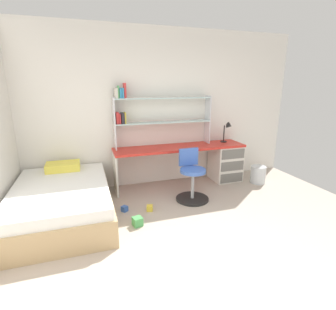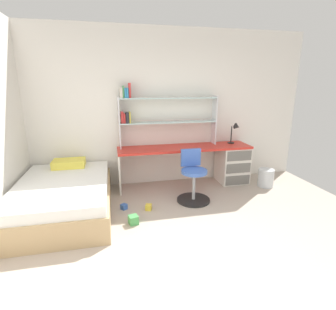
{
  "view_description": "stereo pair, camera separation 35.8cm",
  "coord_description": "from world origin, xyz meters",
  "px_view_note": "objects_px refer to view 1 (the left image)",
  "views": [
    {
      "loc": [
        -1.18,
        -1.79,
        1.78
      ],
      "look_at": [
        -0.06,
        1.63,
        0.79
      ],
      "focal_mm": 27.48,
      "sensor_mm": 36.0,
      "label": 1
    },
    {
      "loc": [
        -0.83,
        -1.88,
        1.78
      ],
      "look_at": [
        -0.06,
        1.63,
        0.79
      ],
      "focal_mm": 27.48,
      "sensor_mm": 36.0,
      "label": 2
    }
  ],
  "objects_px": {
    "bookshelf_hutch": "(152,111)",
    "toy_block_blue_1": "(125,209)",
    "desk": "(212,160)",
    "waste_bin": "(258,175)",
    "toy_block_green_2": "(137,221)",
    "swivel_chair": "(192,180)",
    "desk_lamp": "(228,129)",
    "bed_platform": "(62,202)",
    "toy_block_yellow_0": "(150,208)"
  },
  "relations": [
    {
      "from": "desk_lamp",
      "to": "toy_block_blue_1",
      "type": "distance_m",
      "value": 2.42
    },
    {
      "from": "bed_platform",
      "to": "waste_bin",
      "type": "bearing_deg",
      "value": 4.74
    },
    {
      "from": "bed_platform",
      "to": "toy_block_green_2",
      "type": "distance_m",
      "value": 1.08
    },
    {
      "from": "toy_block_green_2",
      "to": "waste_bin",
      "type": "bearing_deg",
      "value": 18.22
    },
    {
      "from": "bookshelf_hutch",
      "to": "toy_block_green_2",
      "type": "relative_size",
      "value": 14.76
    },
    {
      "from": "desk",
      "to": "bed_platform",
      "type": "distance_m",
      "value": 2.68
    },
    {
      "from": "desk",
      "to": "toy_block_green_2",
      "type": "xyz_separation_m",
      "value": [
        -1.67,
        -1.17,
        -0.36
      ]
    },
    {
      "from": "desk",
      "to": "waste_bin",
      "type": "relative_size",
      "value": 7.35
    },
    {
      "from": "bookshelf_hutch",
      "to": "toy_block_blue_1",
      "type": "distance_m",
      "value": 1.7
    },
    {
      "from": "bookshelf_hutch",
      "to": "toy_block_yellow_0",
      "type": "xyz_separation_m",
      "value": [
        -0.32,
        -0.97,
        -1.29
      ]
    },
    {
      "from": "bed_platform",
      "to": "toy_block_yellow_0",
      "type": "xyz_separation_m",
      "value": [
        1.18,
        -0.18,
        -0.2
      ]
    },
    {
      "from": "toy_block_blue_1",
      "to": "toy_block_green_2",
      "type": "bearing_deg",
      "value": -77.18
    },
    {
      "from": "desk",
      "to": "desk_lamp",
      "type": "bearing_deg",
      "value": 9.09
    },
    {
      "from": "bed_platform",
      "to": "waste_bin",
      "type": "relative_size",
      "value": 5.8
    },
    {
      "from": "swivel_chair",
      "to": "bookshelf_hutch",
      "type": "bearing_deg",
      "value": 118.15
    },
    {
      "from": "toy_block_yellow_0",
      "to": "bed_platform",
      "type": "bearing_deg",
      "value": 171.5
    },
    {
      "from": "swivel_chair",
      "to": "toy_block_green_2",
      "type": "xyz_separation_m",
      "value": [
        -0.99,
        -0.53,
        -0.26
      ]
    },
    {
      "from": "toy_block_blue_1",
      "to": "desk",
      "type": "bearing_deg",
      "value": 22.21
    },
    {
      "from": "toy_block_yellow_0",
      "to": "toy_block_green_2",
      "type": "distance_m",
      "value": 0.43
    },
    {
      "from": "waste_bin",
      "to": "desk_lamp",
      "type": "bearing_deg",
      "value": 136.62
    },
    {
      "from": "waste_bin",
      "to": "toy_block_blue_1",
      "type": "relative_size",
      "value": 4.07
    },
    {
      "from": "swivel_chair",
      "to": "waste_bin",
      "type": "bearing_deg",
      "value": 10.55
    },
    {
      "from": "waste_bin",
      "to": "toy_block_yellow_0",
      "type": "height_order",
      "value": "waste_bin"
    },
    {
      "from": "desk_lamp",
      "to": "bed_platform",
      "type": "height_order",
      "value": "desk_lamp"
    },
    {
      "from": "waste_bin",
      "to": "toy_block_green_2",
      "type": "relative_size",
      "value": 2.75
    },
    {
      "from": "waste_bin",
      "to": "bed_platform",
      "type": "bearing_deg",
      "value": -175.26
    },
    {
      "from": "desk_lamp",
      "to": "toy_block_yellow_0",
      "type": "relative_size",
      "value": 4.49
    },
    {
      "from": "bookshelf_hutch",
      "to": "bed_platform",
      "type": "bearing_deg",
      "value": -152.0
    },
    {
      "from": "swivel_chair",
      "to": "toy_block_blue_1",
      "type": "height_order",
      "value": "swivel_chair"
    },
    {
      "from": "desk",
      "to": "bed_platform",
      "type": "bearing_deg",
      "value": -166.08
    },
    {
      "from": "waste_bin",
      "to": "toy_block_yellow_0",
      "type": "bearing_deg",
      "value": -168.25
    },
    {
      "from": "waste_bin",
      "to": "toy_block_green_2",
      "type": "height_order",
      "value": "waste_bin"
    },
    {
      "from": "bookshelf_hutch",
      "to": "toy_block_blue_1",
      "type": "relative_size",
      "value": 21.89
    },
    {
      "from": "desk_lamp",
      "to": "swivel_chair",
      "type": "relative_size",
      "value": 0.48
    },
    {
      "from": "bed_platform",
      "to": "desk_lamp",
      "type": "bearing_deg",
      "value": 13.38
    },
    {
      "from": "swivel_chair",
      "to": "desk_lamp",
      "type": "bearing_deg",
      "value": 34.21
    },
    {
      "from": "bed_platform",
      "to": "swivel_chair",
      "type": "bearing_deg",
      "value": 0.25
    },
    {
      "from": "desk",
      "to": "toy_block_blue_1",
      "type": "xyz_separation_m",
      "value": [
        -1.77,
        -0.72,
        -0.38
      ]
    },
    {
      "from": "desk_lamp",
      "to": "bed_platform",
      "type": "relative_size",
      "value": 0.21
    },
    {
      "from": "toy_block_blue_1",
      "to": "bed_platform",
      "type": "bearing_deg",
      "value": 174.51
    },
    {
      "from": "swivel_chair",
      "to": "toy_block_yellow_0",
      "type": "distance_m",
      "value": 0.81
    },
    {
      "from": "bookshelf_hutch",
      "to": "toy_block_blue_1",
      "type": "xyz_separation_m",
      "value": [
        -0.67,
        -0.87,
        -1.29
      ]
    },
    {
      "from": "toy_block_yellow_0",
      "to": "toy_block_green_2",
      "type": "height_order",
      "value": "toy_block_green_2"
    },
    {
      "from": "bookshelf_hutch",
      "to": "toy_block_green_2",
      "type": "xyz_separation_m",
      "value": [
        -0.57,
        -1.32,
        -1.27
      ]
    },
    {
      "from": "desk",
      "to": "toy_block_yellow_0",
      "type": "xyz_separation_m",
      "value": [
        -1.42,
        -0.82,
        -0.37
      ]
    },
    {
      "from": "desk_lamp",
      "to": "toy_block_blue_1",
      "type": "xyz_separation_m",
      "value": [
        -2.1,
        -0.78,
        -0.93
      ]
    },
    {
      "from": "waste_bin",
      "to": "toy_block_green_2",
      "type": "distance_m",
      "value": 2.57
    },
    {
      "from": "desk",
      "to": "desk_lamp",
      "type": "distance_m",
      "value": 0.65
    },
    {
      "from": "desk",
      "to": "bed_platform",
      "type": "xyz_separation_m",
      "value": [
        -2.6,
        -0.64,
        -0.18
      ]
    },
    {
      "from": "desk_lamp",
      "to": "toy_block_green_2",
      "type": "relative_size",
      "value": 3.29
    }
  ]
}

